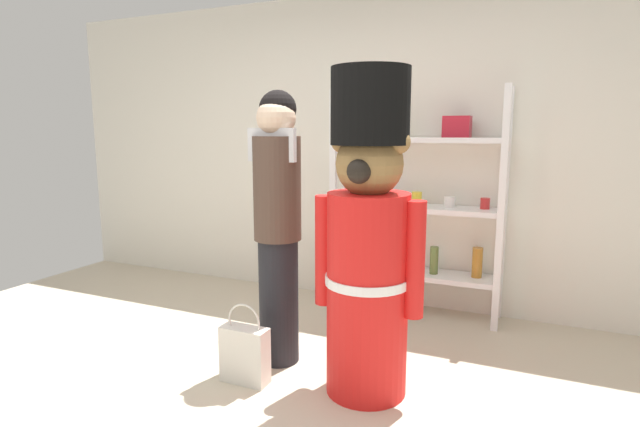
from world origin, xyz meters
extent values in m
plane|color=beige|center=(0.00, 0.00, 0.00)|extent=(6.40, 6.40, 0.00)
cube|color=silver|center=(0.00, 2.20, 1.30)|extent=(6.40, 0.12, 2.60)
cube|color=white|center=(-0.23, 1.83, 0.90)|extent=(0.05, 0.05, 1.80)
cube|color=white|center=(1.08, 1.83, 0.90)|extent=(0.05, 0.05, 1.80)
cube|color=white|center=(-0.23, 2.13, 0.90)|extent=(0.05, 0.05, 1.80)
cube|color=white|center=(1.08, 2.13, 0.90)|extent=(0.05, 0.05, 1.80)
cube|color=white|center=(0.42, 1.98, 0.32)|extent=(1.31, 0.30, 0.04)
cube|color=white|center=(0.42, 1.98, 0.86)|extent=(1.31, 0.30, 0.04)
cube|color=white|center=(0.42, 1.98, 1.40)|extent=(1.31, 0.30, 0.04)
cylinder|color=pink|center=(-0.10, 1.95, 0.94)|extent=(0.09, 0.09, 0.11)
cylinder|color=blue|center=(0.16, 1.99, 0.92)|extent=(0.09, 0.09, 0.08)
cylinder|color=yellow|center=(0.42, 2.00, 0.94)|extent=(0.08, 0.08, 0.11)
cylinder|color=white|center=(0.68, 1.99, 0.93)|extent=(0.09, 0.09, 0.08)
cylinder|color=red|center=(0.94, 2.02, 0.93)|extent=(0.07, 0.07, 0.08)
cylinder|color=navy|center=(-0.07, 1.95, 0.45)|extent=(0.06, 0.06, 0.22)
cylinder|color=silver|center=(0.26, 2.01, 0.46)|extent=(0.06, 0.06, 0.23)
cylinder|color=#596B33|center=(0.59, 1.96, 0.45)|extent=(0.07, 0.07, 0.22)
cylinder|color=#B27226|center=(0.91, 2.00, 0.46)|extent=(0.08, 0.08, 0.24)
cube|color=gold|center=(0.13, 1.98, 1.48)|extent=(0.20, 0.16, 0.12)
cube|color=#B21E2D|center=(0.72, 1.98, 1.50)|extent=(0.20, 0.16, 0.16)
cylinder|color=red|center=(0.48, 0.61, 0.57)|extent=(0.45, 0.45, 1.15)
cylinder|color=white|center=(0.48, 0.61, 0.66)|extent=(0.47, 0.47, 0.05)
sphere|color=olive|center=(0.48, 0.61, 1.30)|extent=(0.36, 0.36, 0.36)
sphere|color=olive|center=(0.32, 0.61, 1.42)|extent=(0.13, 0.13, 0.13)
sphere|color=olive|center=(0.63, 0.61, 1.42)|extent=(0.13, 0.13, 0.13)
cylinder|color=black|center=(0.48, 0.61, 1.60)|extent=(0.42, 0.42, 0.40)
cylinder|color=red|center=(0.22, 0.61, 0.80)|extent=(0.11, 0.11, 0.63)
cylinder|color=red|center=(0.74, 0.61, 0.80)|extent=(0.11, 0.11, 0.63)
sphere|color=black|center=(0.48, 0.45, 1.27)|extent=(0.13, 0.13, 0.13)
cylinder|color=black|center=(-0.16, 0.75, 0.40)|extent=(0.25, 0.25, 0.80)
cylinder|color=#4C382D|center=(-0.16, 0.75, 1.12)|extent=(0.30, 0.30, 0.64)
sphere|color=beige|center=(-0.16, 0.75, 1.55)|extent=(0.24, 0.24, 0.24)
cube|color=silver|center=(-0.16, 0.69, 1.39)|extent=(0.31, 0.04, 0.20)
sphere|color=black|center=(-0.16, 0.77, 1.60)|extent=(0.23, 0.23, 0.23)
cube|color=silver|center=(-0.21, 0.42, 0.17)|extent=(0.29, 0.12, 0.34)
torus|color=silver|center=(-0.21, 0.42, 0.38)|extent=(0.21, 0.01, 0.21)
camera|label=1|loc=(1.32, -1.94, 1.48)|focal=28.08mm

